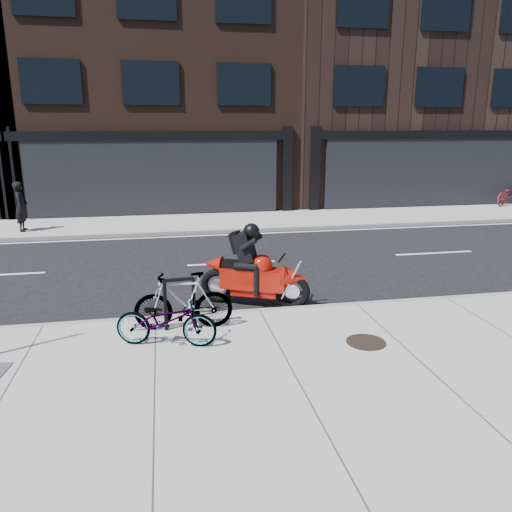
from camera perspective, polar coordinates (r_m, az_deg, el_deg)
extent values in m
plane|color=black|center=(11.68, -1.44, -3.43)|extent=(120.00, 120.00, 0.00)
cube|color=gray|center=(7.17, 5.26, -15.22)|extent=(60.00, 6.00, 0.13)
cube|color=gray|center=(19.13, -5.20, 3.88)|extent=(60.00, 3.50, 0.13)
cube|color=black|center=(25.72, -12.01, 22.47)|extent=(12.00, 10.00, 14.50)
cube|color=black|center=(28.17, 14.94, 19.55)|extent=(12.00, 10.00, 12.50)
cylinder|color=black|center=(8.89, -10.33, -5.61)|extent=(0.06, 0.06, 0.92)
cylinder|color=black|center=(8.93, -7.09, -5.37)|extent=(0.06, 0.06, 0.92)
cylinder|color=black|center=(8.76, -8.82, -2.68)|extent=(0.51, 0.10, 0.06)
imported|color=gray|center=(8.31, -10.23, -7.21)|extent=(1.76, 1.00, 0.87)
imported|color=gray|center=(8.88, -8.29, -5.10)|extent=(1.75, 0.59, 1.04)
torus|color=black|center=(10.19, 4.15, -4.09)|extent=(0.74, 0.45, 0.74)
torus|color=black|center=(10.56, -4.42, -3.41)|extent=(0.74, 0.45, 0.74)
cube|color=#8F1006|center=(10.28, -0.27, -2.56)|extent=(1.40, 0.95, 0.43)
cone|color=#8F1006|center=(10.10, 4.44, -2.53)|extent=(0.67, 0.66, 0.49)
sphere|color=#8F1006|center=(10.16, 0.65, -1.06)|extent=(0.45, 0.45, 0.45)
cube|color=black|center=(10.29, -2.09, -0.99)|extent=(0.69, 0.54, 0.13)
cylinder|color=silver|center=(10.70, -3.22, -3.27)|extent=(0.60, 0.35, 0.10)
cube|color=black|center=(10.15, -1.26, 1.03)|extent=(0.57, 0.55, 0.66)
cube|color=black|center=(10.18, -2.24, 1.58)|extent=(0.38, 0.42, 0.45)
sphere|color=black|center=(10.04, -0.53, 2.85)|extent=(0.33, 0.33, 0.33)
imported|color=black|center=(18.75, -25.25, 5.13)|extent=(0.42, 0.63, 1.69)
imported|color=maroon|center=(25.40, 26.95, 6.30)|extent=(1.98, 1.37, 0.98)
cylinder|color=black|center=(8.63, 12.46, -9.58)|extent=(0.71, 0.71, 0.02)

